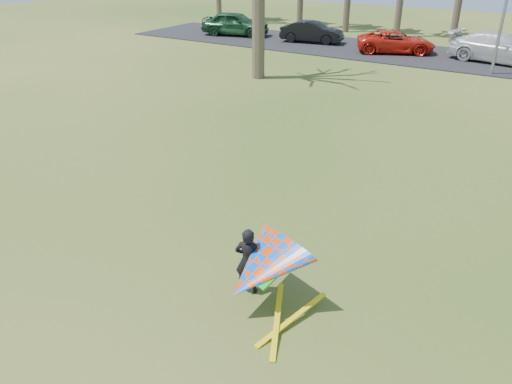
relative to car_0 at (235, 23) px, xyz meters
The scene contains 7 objects.
ground 29.63m from the car_0, 57.10° to the right, with size 100.00×100.00×0.00m, color #1D4910.
parking_strip 16.11m from the car_0, ahead, with size 46.00×7.00×0.06m, color black.
car_0 is the anchor object (origin of this frame).
car_1 6.07m from the car_0, ahead, with size 1.47×4.22×1.39m, color black.
car_2 12.02m from the car_0, ahead, with size 2.17×4.71×1.31m, color red.
car_3 17.89m from the car_0, ahead, with size 2.24×5.51×1.60m, color silver.
kite_flyer 30.56m from the car_0, 54.99° to the right, with size 2.13×2.39×2.02m.
Camera 1 is at (5.40, -6.63, 6.21)m, focal length 35.00 mm.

